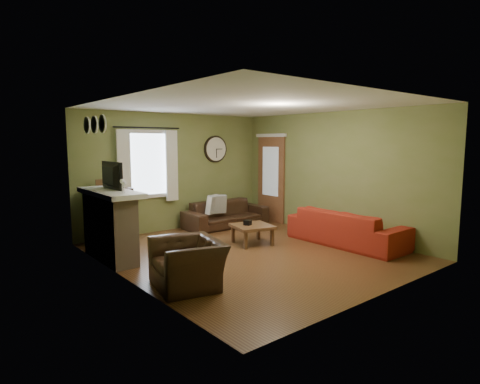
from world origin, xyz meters
TOP-DOWN VIEW (x-y plane):
  - floor at (0.00, 0.00)m, footprint 4.60×5.20m
  - ceiling at (0.00, 0.00)m, footprint 4.60×5.20m
  - wall_left at (-2.30, 0.00)m, footprint 0.00×5.20m
  - wall_right at (2.30, 0.00)m, footprint 0.00×5.20m
  - wall_back at (0.00, 2.60)m, footprint 4.60×0.00m
  - wall_front at (0.00, -2.60)m, footprint 4.60×0.00m
  - fireplace at (-2.10, 1.15)m, footprint 0.40×1.40m
  - firebox at (-1.91, 1.15)m, footprint 0.04×0.60m
  - mantel at (-2.07, 1.15)m, footprint 0.58×1.60m
  - tv at (-2.05, 1.30)m, footprint 0.08×0.60m
  - tv_screen at (-1.97, 1.30)m, footprint 0.02×0.62m
  - medallion_left at (-2.28, 0.80)m, footprint 0.28×0.28m
  - medallion_mid at (-2.28, 1.15)m, footprint 0.28×0.28m
  - medallion_right at (-2.28, 1.50)m, footprint 0.28×0.28m
  - window_pane at (-0.70, 2.58)m, footprint 1.00×0.02m
  - curtain_rod at (-0.70, 2.48)m, footprint 0.03×0.03m
  - curtain_left at (-1.25, 2.48)m, footprint 0.28×0.04m
  - curtain_right at (-0.15, 2.48)m, footprint 0.28×0.04m
  - wall_clock at (1.10, 2.55)m, footprint 0.64×0.06m
  - door at (2.27, 1.85)m, footprint 0.05×0.90m
  - bookshelf at (-1.64, 2.37)m, footprint 0.89×0.38m
  - book at (-1.69, 2.40)m, footprint 0.23×0.26m
  - sofa_brown at (1.04, 2.06)m, footprint 2.04×0.80m
  - pillow_left at (0.69, 2.11)m, footprint 0.43×0.29m
  - pillow_right at (0.78, 2.07)m, footprint 0.44×0.26m
  - sofa_red at (1.83, -0.73)m, footprint 0.90×2.30m
  - armchair at (-1.75, -0.74)m, footprint 1.06×1.16m
  - coffee_table at (0.43, 0.43)m, footprint 0.86×0.86m
  - tissue_box at (0.35, 0.48)m, footprint 0.16×0.16m
  - wine_glass_a at (-2.05, 0.61)m, footprint 0.06×0.06m
  - wine_glass_b at (-2.05, 0.69)m, footprint 0.08×0.08m

SIDE VIEW (x-z plane):
  - floor at x=0.00m, z-range 0.00..0.00m
  - coffee_table at x=0.43m, z-range 0.00..0.38m
  - sofa_brown at x=1.04m, z-range 0.00..0.60m
  - firebox at x=-1.91m, z-range 0.02..0.57m
  - armchair at x=-1.75m, z-range 0.00..0.64m
  - sofa_red at x=1.83m, z-range 0.00..0.67m
  - tissue_box at x=0.35m, z-range 0.35..0.45m
  - bookshelf at x=-1.64m, z-range 0.00..1.06m
  - fireplace at x=-2.10m, z-range 0.00..1.10m
  - pillow_left at x=0.69m, z-range 0.34..0.76m
  - pillow_right at x=0.78m, z-range 0.34..0.76m
  - book at x=-1.69m, z-range 0.95..0.97m
  - door at x=2.27m, z-range 0.00..2.10m
  - mantel at x=-2.07m, z-range 1.10..1.18m
  - wine_glass_a at x=-2.05m, z-range 1.18..1.36m
  - wine_glass_b at x=-2.05m, z-range 1.18..1.40m
  - wall_left at x=-2.30m, z-range 0.00..2.60m
  - wall_right at x=2.30m, z-range 0.00..2.60m
  - wall_back at x=0.00m, z-range 0.00..2.60m
  - wall_front at x=0.00m, z-range 0.00..2.60m
  - tv at x=-2.05m, z-range 1.18..1.53m
  - tv_screen at x=-1.97m, z-range 1.23..1.59m
  - curtain_left at x=-1.25m, z-range 0.67..2.23m
  - curtain_right at x=-0.15m, z-range 0.67..2.23m
  - window_pane at x=-0.70m, z-range 0.85..2.15m
  - wall_clock at x=1.10m, z-range 1.48..2.12m
  - medallion_left at x=-2.28m, z-range 2.24..2.26m
  - medallion_mid at x=-2.28m, z-range 2.24..2.26m
  - medallion_right at x=-2.28m, z-range 2.24..2.26m
  - curtain_rod at x=-0.70m, z-range 1.52..3.02m
  - ceiling at x=0.00m, z-range 2.60..2.60m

